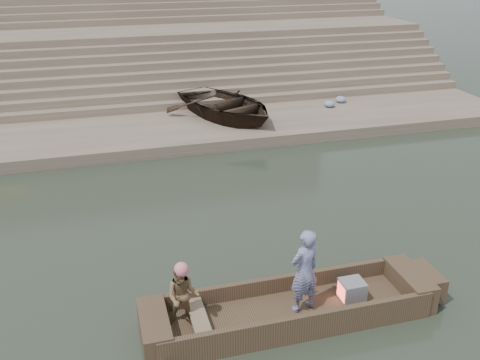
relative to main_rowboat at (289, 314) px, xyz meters
name	(u,v)px	position (x,y,z in m)	size (l,w,h in m)	color
ground	(117,264)	(-3.06, 2.84, -0.11)	(120.00, 120.00, 0.00)	#242D22
lower_landing	(102,138)	(-3.06, 10.84, 0.09)	(32.00, 4.00, 0.40)	gray
mid_landing	(92,62)	(-3.06, 18.34, 1.29)	(32.00, 3.00, 2.80)	gray
upper_landing	(87,17)	(-3.06, 25.34, 2.49)	(32.00, 3.00, 5.20)	gray
ghat_steps	(91,47)	(-3.06, 20.03, 1.69)	(32.00, 11.00, 5.20)	gray
main_rowboat	(289,314)	(0.00, 0.00, 0.00)	(5.00, 1.30, 0.22)	brown
rowboat_trim	(300,304)	(0.21, -0.01, 0.20)	(6.04, 2.63, 1.92)	brown
standing_man	(304,271)	(0.25, -0.02, 0.96)	(0.62, 0.41, 1.70)	navy
rowing_man	(183,296)	(-2.00, 0.13, 0.73)	(0.61, 0.47, 1.25)	#2A7F46
television	(351,290)	(1.27, 0.00, 0.31)	(0.46, 0.42, 0.40)	slate
beached_rowboat	(226,105)	(1.67, 11.41, 0.79)	(3.45, 4.83, 1.00)	#2D2116
cloth_bundles	(310,104)	(5.29, 11.76, 0.42)	(4.28, 1.03, 0.26)	#3F5999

